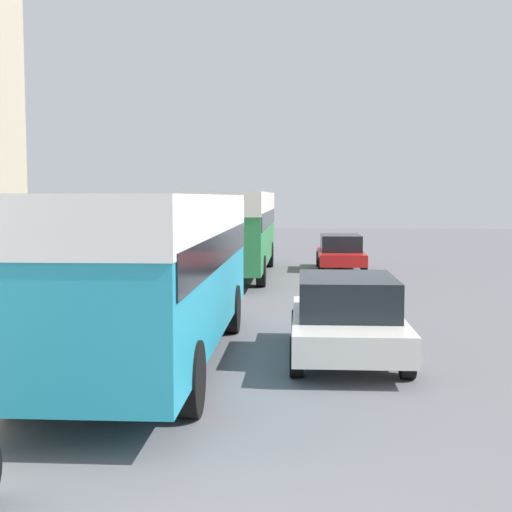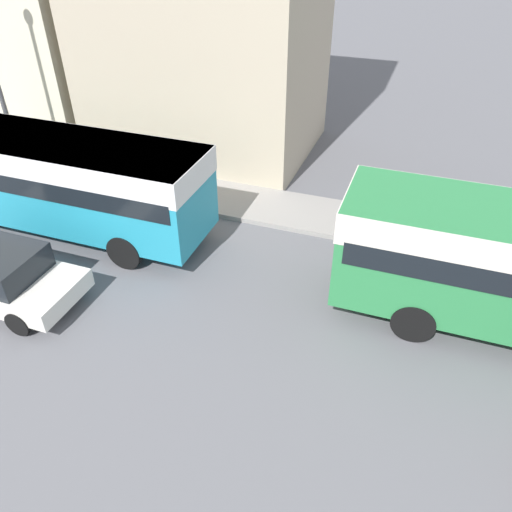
% 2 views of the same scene
% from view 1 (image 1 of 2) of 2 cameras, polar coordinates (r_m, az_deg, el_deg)
% --- Properties ---
extents(bus_lead, '(2.52, 9.30, 2.88)m').
position_cam_1_polar(bus_lead, '(12.12, -8.49, 0.15)').
color(bus_lead, teal).
rests_on(bus_lead, ground_plane).
extents(bus_following, '(2.51, 10.34, 3.00)m').
position_cam_1_polar(bus_following, '(25.62, -1.70, 2.78)').
color(bus_following, '#2D8447').
rests_on(bus_following, ground_plane).
extents(car_crossing, '(1.79, 4.46, 1.38)m').
position_cam_1_polar(car_crossing, '(27.69, 6.78, 0.36)').
color(car_crossing, red).
rests_on(car_crossing, ground_plane).
extents(car_far_curb, '(1.95, 4.29, 1.46)m').
position_cam_1_polar(car_far_curb, '(12.63, 7.26, -4.77)').
color(car_far_curb, silver).
rests_on(car_far_curb, ground_plane).
extents(pedestrian_near_curb, '(0.40, 0.40, 1.74)m').
position_cam_1_polar(pedestrian_near_curb, '(25.12, -9.00, 0.58)').
color(pedestrian_near_curb, '#232838').
rests_on(pedestrian_near_curb, sidewalk).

